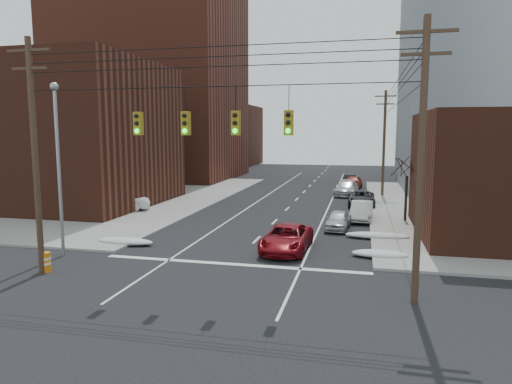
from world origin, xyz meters
The scene contains 28 objects.
ground centered at (0.00, 0.00, 0.00)m, with size 160.00×160.00×0.00m, color black.
sidewalk_nw centered at (-27.00, 27.00, 0.07)m, with size 40.00×40.00×0.15m, color gray.
building_brick_tall centered at (-24.00, 48.00, 15.00)m, with size 24.00×20.00×30.00m, color maroon.
building_brick_near centered at (-22.00, 22.00, 6.50)m, with size 20.00×16.00×13.00m, color #4E2217.
building_brick_far centered at (-26.00, 74.00, 6.00)m, with size 22.00×18.00×12.00m, color #4E2217.
building_office centered at (22.00, 44.00, 12.50)m, with size 22.00×20.00×25.00m, color gray.
building_glass centered at (24.00, 70.00, 11.00)m, with size 20.00×18.00×22.00m, color gray.
utility_pole_left centered at (-8.50, 3.00, 5.78)m, with size 2.20×0.28×11.00m.
utility_pole_right centered at (8.50, 3.00, 5.78)m, with size 2.20×0.28×11.00m.
utility_pole_far centered at (8.50, 34.00, 5.78)m, with size 2.20×0.28×11.00m.
traffic_signals centered at (0.10, 2.97, 7.17)m, with size 17.00×0.42×2.02m.
street_light centered at (-9.50, 6.00, 5.54)m, with size 0.44×0.44×9.32m.
bare_tree centered at (9.59, 20.00, 2.32)m, with size 2.09×2.20×4.93m.
snow_nw centered at (-7.40, 9.00, 0.21)m, with size 3.50×1.08×0.42m, color silver.
snow_ne centered at (7.40, 9.50, 0.21)m, with size 3.00×1.08×0.42m, color silver.
snow_east_far centered at (7.40, 14.00, 0.21)m, with size 4.00×1.08×0.42m, color silver.
red_pickup centered at (2.26, 9.81, 0.73)m, with size 2.43×5.28×1.47m, color maroon.
parked_car_a centered at (4.80, 16.33, 0.65)m, with size 1.54×3.82×1.30m, color #B9B9BF.
parked_car_b centered at (6.40, 20.02, 0.73)m, with size 1.54×4.43×1.46m, color silver.
parked_car_c centered at (6.40, 27.05, 0.71)m, with size 2.35×5.10×1.42m, color black.
parked_car_d centered at (4.80, 33.97, 0.77)m, with size 2.15×5.29×1.54m, color #ADACB1.
parked_car_e centered at (5.37, 40.09, 0.76)m, with size 1.81×4.49×1.53m, color maroon.
parked_car_f centered at (4.80, 43.72, 0.68)m, with size 1.43×4.11×1.35m, color black.
lot_car_a centered at (-13.56, 19.27, 0.94)m, with size 1.67×4.80×1.58m, color silver.
lot_car_b centered at (-15.22, 29.23, 0.81)m, with size 2.21×4.78×1.33m, color silver.
lot_car_c centered at (-17.22, 18.57, 0.80)m, with size 1.81×4.46×1.29m, color black.
lot_car_d centered at (-16.04, 30.17, 0.83)m, with size 1.60×3.98×1.36m, color #A8A8AC.
construction_barrel centered at (-8.50, 3.21, 0.49)m, with size 0.58×0.58×0.96m.
Camera 1 is at (6.31, -15.33, 6.72)m, focal length 32.00 mm.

